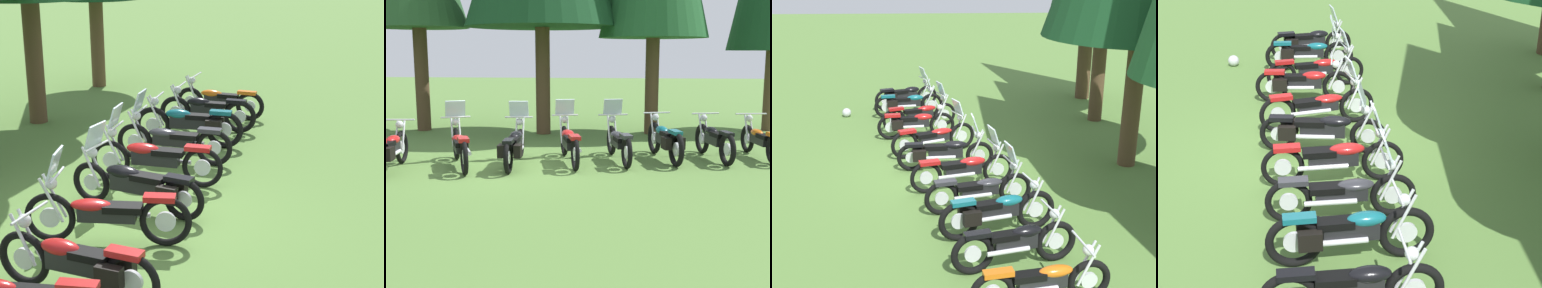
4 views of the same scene
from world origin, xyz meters
TOP-DOWN VIEW (x-y plane):
  - ground_plane at (0.00, 0.00)m, footprint 80.00×80.00m
  - motorcycle_3 at (-2.38, -0.75)m, footprint 0.74×2.20m
  - motorcycle_4 at (-1.08, -0.19)m, footprint 1.11×2.21m
  - motorcycle_5 at (0.08, 0.04)m, footprint 0.64×2.35m
  - motorcycle_6 at (1.23, 0.45)m, footprint 0.83×2.33m
  - motorcycle_7 at (2.32, 0.72)m, footprint 0.82×2.24m
  - motorcycle_8 at (3.39, 0.92)m, footprint 0.89×2.24m
  - motorcycle_9 at (4.51, 1.12)m, footprint 0.78×2.16m
  - motorcycle_10 at (5.60, 1.35)m, footprint 0.76×2.15m

SIDE VIEW (x-z plane):
  - ground_plane at x=0.00m, z-range 0.00..0.00m
  - motorcycle_10 at x=5.60m, z-range -0.08..0.92m
  - motorcycle_9 at x=4.51m, z-range -0.06..0.96m
  - motorcycle_3 at x=-2.38m, z-range -0.05..0.97m
  - motorcycle_7 at x=2.32m, z-range -0.22..1.14m
  - motorcycle_5 at x=0.08m, z-range -0.21..1.14m
  - motorcycle_8 at x=3.39m, z-range -0.05..0.99m
  - motorcycle_4 at x=-1.08m, z-range -0.22..1.16m
  - motorcycle_6 at x=1.23m, z-range -0.20..1.17m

